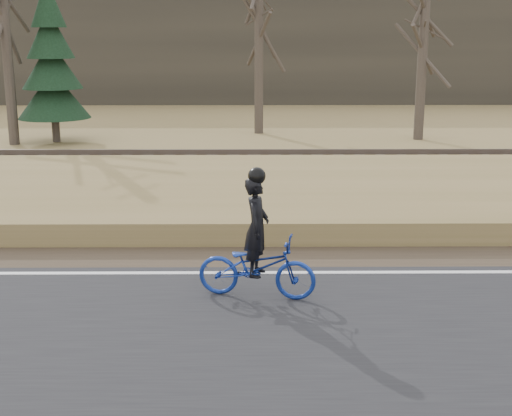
{
  "coord_description": "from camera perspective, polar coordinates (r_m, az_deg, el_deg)",
  "views": [
    {
      "loc": [
        4.39,
        -11.03,
        3.99
      ],
      "look_at": [
        4.49,
        0.5,
        1.1
      ],
      "focal_mm": 50.0,
      "sensor_mm": 36.0,
      "label": 1
    }
  ],
  "objects": [
    {
      "name": "conifer",
      "position": [
        26.98,
        -16.04,
        10.86
      ],
      "size": [
        2.6,
        2.6,
        5.77
      ],
      "color": "#453C32",
      "rests_on": "ground"
    },
    {
      "name": "bare_tree_center",
      "position": [
        28.22,
        0.23,
        13.63
      ],
      "size": [
        0.36,
        0.36,
        7.55
      ],
      "primitive_type": "cylinder",
      "color": "#453C32",
      "rests_on": "ground"
    },
    {
      "name": "treeline_backdrop",
      "position": [
        41.28,
        -6.76,
        12.59
      ],
      "size": [
        120.0,
        4.0,
        6.0
      ],
      "primitive_type": "cube",
      "color": "#383328",
      "rests_on": "ground"
    },
    {
      "name": "shoulder",
      "position": [
        13.59,
        -19.35,
        -3.74
      ],
      "size": [
        120.0,
        1.6,
        0.04
      ],
      "primitive_type": "cube",
      "color": "#473A2B",
      "rests_on": "ground"
    },
    {
      "name": "embankment",
      "position": [
        16.29,
        -16.1,
        0.13
      ],
      "size": [
        120.0,
        5.0,
        0.44
      ],
      "primitive_type": "cube",
      "color": "olive",
      "rests_on": "ground"
    },
    {
      "name": "bare_tree_right",
      "position": [
        27.27,
        13.19,
        11.94
      ],
      "size": [
        0.36,
        0.36,
        6.3
      ],
      "primitive_type": "cylinder",
      "color": "#453C32",
      "rests_on": "ground"
    },
    {
      "name": "cyclist",
      "position": [
        10.68,
        0.06,
        -3.96
      ],
      "size": [
        1.88,
        0.98,
        1.99
      ],
      "rotation": [
        0.0,
        0.0,
        1.36
      ],
      "color": "navy",
      "rests_on": "road"
    },
    {
      "name": "bare_tree_near_left",
      "position": [
        26.77,
        -19.41,
        13.15
      ],
      "size": [
        0.36,
        0.36,
        7.85
      ],
      "primitive_type": "cylinder",
      "color": "#453C32",
      "rests_on": "ground"
    },
    {
      "name": "railroad",
      "position": [
        19.83,
        -13.29,
        3.64
      ],
      "size": [
        120.0,
        2.4,
        0.29
      ],
      "color": "black",
      "rests_on": "ballast"
    },
    {
      "name": "ballast",
      "position": [
        19.89,
        -13.25,
        2.78
      ],
      "size": [
        120.0,
        3.0,
        0.45
      ],
      "primitive_type": "cube",
      "color": "slate",
      "rests_on": "ground"
    }
  ]
}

